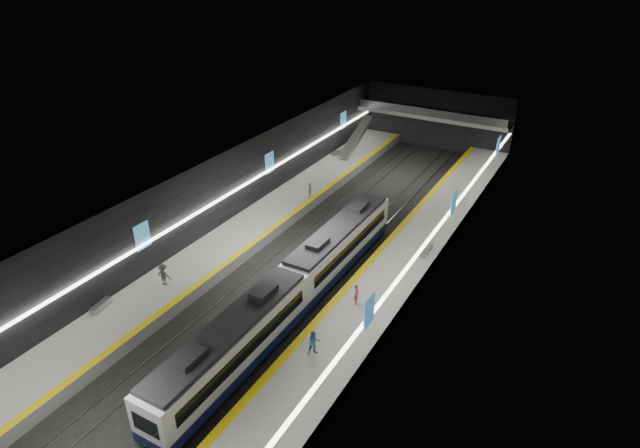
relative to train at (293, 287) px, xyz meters
The scene contains 25 objects.
ground 6.28m from the train, 115.16° to the left, with size 70.00×70.00×0.00m, color black.
ceiling 8.26m from the train, 115.16° to the left, with size 20.00×70.00×0.04m, color beige.
wall_left 13.70m from the train, 156.94° to the left, with size 0.04×70.00×8.00m, color black.
wall_right 9.37m from the train, 35.36° to the left, with size 0.04×70.00×8.00m, color black.
wall_back 40.44m from the train, 93.55° to the left, with size 20.00×0.04×8.00m, color black.
platform_left 11.45m from the train, 151.98° to the left, with size 5.00×70.00×1.00m, color slate.
tile_surface_left 11.39m from the train, 151.98° to the left, with size 5.00×70.00×0.02m, color #A2A19D.
tactile_strip_left 9.52m from the train, 145.70° to the left, with size 0.60×70.00×0.02m, color yellow.
platform_right 7.50m from the train, 46.78° to the left, with size 5.00×70.00×1.00m, color slate.
tile_surface_right 7.40m from the train, 46.78° to the left, with size 5.00×70.00×0.02m, color #A2A19D.
tactile_strip_right 6.13m from the train, 62.25° to the left, with size 0.60×70.00×0.02m, color yellow.
rails 6.26m from the train, 115.16° to the left, with size 6.52×70.00×0.12m.
train is the anchor object (origin of this frame).
ad_posters 7.18m from the train, 111.58° to the left, with size 19.94×53.50×2.20m.
cove_light_left 13.50m from the train, 156.60° to the left, with size 0.25×68.60×0.12m, color white.
cove_light_right 9.18m from the train, 36.09° to the left, with size 0.25×68.60×0.12m, color white.
mezzanine_bridge 38.44m from the train, 93.74° to the left, with size 20.00×3.00×1.50m.
escalator 32.89m from the train, 107.71° to the left, with size 1.20×8.00×0.60m, color #99999E.
bench_left_near 14.41m from the train, 146.56° to the right, with size 0.53×1.90×0.46m, color #99999E.
bench_left_far 31.44m from the train, 111.71° to the left, with size 0.48×1.74×0.42m, color #99999E.
bench_right_far 13.30m from the train, 60.69° to the left, with size 0.56×2.02×0.49m, color #99999E.
passenger_right_a 4.81m from the train, 25.22° to the left, with size 0.60×0.39×1.65m, color #BB4658.
passenger_right_b 6.19m from the train, 45.25° to the right, with size 0.89×0.69×1.83m, color teal.
passenger_left_a 18.11m from the train, 116.43° to the left, with size 1.06×0.44×1.81m, color beige.
passenger_left_b 10.56m from the train, 161.98° to the right, with size 1.21×0.69×1.87m, color #3A3B41.
Camera 1 is at (20.58, -33.26, 25.51)m, focal length 30.00 mm.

